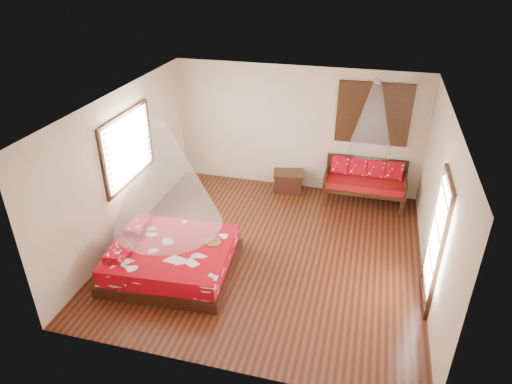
% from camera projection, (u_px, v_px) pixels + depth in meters
% --- Properties ---
extents(room, '(5.54, 5.54, 2.84)m').
position_uv_depth(room, '(268.00, 184.00, 7.77)').
color(room, black).
rests_on(room, ground).
extents(bed, '(2.20, 2.02, 0.64)m').
position_uv_depth(bed, '(172.00, 258.00, 7.84)').
color(bed, black).
rests_on(bed, floor).
extents(daybed, '(1.73, 0.77, 0.94)m').
position_uv_depth(daybed, '(365.00, 180.00, 9.86)').
color(daybed, black).
rests_on(daybed, floor).
extents(storage_chest, '(0.74, 0.60, 0.46)m').
position_uv_depth(storage_chest, '(288.00, 181.00, 10.44)').
color(storage_chest, black).
rests_on(storage_chest, floor).
extents(shutter_panel, '(1.52, 0.06, 1.32)m').
position_uv_depth(shutter_panel, '(373.00, 114.00, 9.49)').
color(shutter_panel, black).
rests_on(shutter_panel, wall_back).
extents(window_left, '(0.10, 1.74, 1.34)m').
position_uv_depth(window_left, '(128.00, 148.00, 8.41)').
color(window_left, black).
rests_on(window_left, wall_left).
extents(glazed_door, '(0.08, 1.02, 2.16)m').
position_uv_depth(glazed_door, '(435.00, 243.00, 6.81)').
color(glazed_door, black).
rests_on(glazed_door, floor).
extents(wine_tray, '(0.29, 0.29, 0.23)m').
position_uv_depth(wine_tray, '(213.00, 240.00, 7.79)').
color(wine_tray, brown).
rests_on(wine_tray, bed).
extents(mosquito_net_main, '(1.76, 1.76, 1.80)m').
position_uv_depth(mosquito_net_main, '(164.00, 175.00, 7.08)').
color(mosquito_net_main, white).
rests_on(mosquito_net_main, ceiling).
extents(mosquito_net_daybed, '(0.89, 0.89, 1.50)m').
position_uv_depth(mosquito_net_daybed, '(373.00, 116.00, 9.04)').
color(mosquito_net_daybed, white).
rests_on(mosquito_net_daybed, ceiling).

